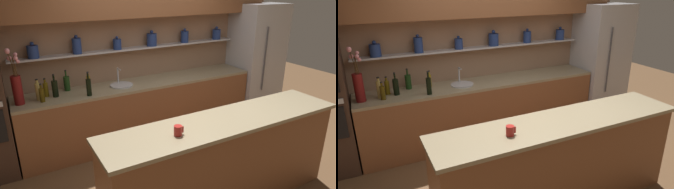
# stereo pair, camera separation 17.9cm
# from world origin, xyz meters

# --- Properties ---
(ground_plane) EXTENTS (12.00, 12.00, 0.00)m
(ground_plane) POSITION_xyz_m (0.00, 0.00, 0.00)
(ground_plane) COLOR brown
(back_wall_unit) EXTENTS (5.20, 0.44, 2.60)m
(back_wall_unit) POSITION_xyz_m (-0.00, 1.53, 1.55)
(back_wall_unit) COLOR #937056
(back_wall_unit) RESTS_ON ground_plane
(back_counter_unit) EXTENTS (3.68, 0.62, 0.92)m
(back_counter_unit) POSITION_xyz_m (-0.10, 1.24, 0.46)
(back_counter_unit) COLOR brown
(back_counter_unit) RESTS_ON ground_plane
(island_counter) EXTENTS (2.74, 0.61, 1.02)m
(island_counter) POSITION_xyz_m (0.00, -0.60, 0.51)
(island_counter) COLOR brown
(island_counter) RESTS_ON ground_plane
(refrigerator) EXTENTS (0.84, 0.73, 2.02)m
(refrigerator) POSITION_xyz_m (2.18, 1.20, 1.01)
(refrigerator) COLOR #B7B7BC
(refrigerator) RESTS_ON ground_plane
(flower_vase) EXTENTS (0.14, 0.16, 0.72)m
(flower_vase) POSITION_xyz_m (-1.82, 1.17, 1.17)
(flower_vase) COLOR maroon
(flower_vase) RESTS_ON back_counter_unit
(sink_fixture) EXTENTS (0.33, 0.33, 0.25)m
(sink_fixture) POSITION_xyz_m (-0.45, 1.25, 0.94)
(sink_fixture) COLOR #B7B7BC
(sink_fixture) RESTS_ON back_counter_unit
(bottle_oil_0) EXTENTS (0.05, 0.05, 0.24)m
(bottle_oil_0) POSITION_xyz_m (-0.90, 1.37, 1.02)
(bottle_oil_0) COLOR olive
(bottle_oil_0) RESTS_ON back_counter_unit
(bottle_wine_1) EXTENTS (0.07, 0.07, 0.32)m
(bottle_wine_1) POSITION_xyz_m (-0.97, 1.06, 1.04)
(bottle_wine_1) COLOR black
(bottle_wine_1) RESTS_ON back_counter_unit
(bottle_oil_2) EXTENTS (0.06, 0.06, 0.24)m
(bottle_oil_2) POSITION_xyz_m (-1.55, 1.12, 1.02)
(bottle_oil_2) COLOR #47380A
(bottle_oil_2) RESTS_ON back_counter_unit
(bottle_spirit_3) EXTENTS (0.07, 0.07, 0.28)m
(bottle_spirit_3) POSITION_xyz_m (-1.58, 1.21, 1.04)
(bottle_spirit_3) COLOR tan
(bottle_spirit_3) RESTS_ON back_counter_unit
(bottle_wine_4) EXTENTS (0.08, 0.08, 0.31)m
(bottle_wine_4) POSITION_xyz_m (-1.38, 1.24, 1.04)
(bottle_wine_4) COLOR black
(bottle_wine_4) RESTS_ON back_counter_unit
(bottle_oil_5) EXTENTS (0.06, 0.06, 0.25)m
(bottle_oil_5) POSITION_xyz_m (-1.48, 1.31, 1.02)
(bottle_oil_5) COLOR brown
(bottle_oil_5) RESTS_ON back_counter_unit
(bottle_wine_6) EXTENTS (0.08, 0.08, 0.30)m
(bottle_wine_6) POSITION_xyz_m (-1.19, 1.42, 1.03)
(bottle_wine_6) COLOR #193814
(bottle_wine_6) RESTS_ON back_counter_unit
(coffee_mug) EXTENTS (0.10, 0.08, 0.10)m
(coffee_mug) POSITION_xyz_m (-0.62, -0.66, 1.07)
(coffee_mug) COLOR maroon
(coffee_mug) RESTS_ON island_counter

